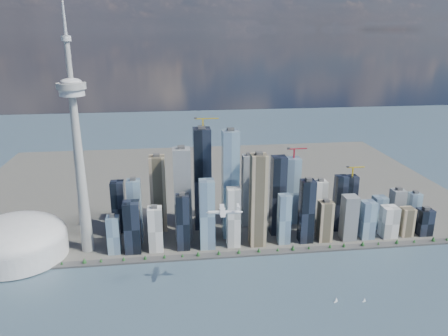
{
  "coord_description": "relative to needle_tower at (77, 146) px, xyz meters",
  "views": [
    {
      "loc": [
        -115.1,
        -568.73,
        458.37
      ],
      "look_at": [
        -9.36,
        260.0,
        193.02
      ],
      "focal_mm": 35.0,
      "sensor_mm": 36.0,
      "label": 1
    }
  ],
  "objects": [
    {
      "name": "ground",
      "position": [
        300.0,
        -310.0,
        -235.84
      ],
      "size": [
        4000.0,
        4000.0,
        0.0
      ],
      "primitive_type": "plane",
      "color": "#314156",
      "rests_on": "ground"
    },
    {
      "name": "seawall",
      "position": [
        300.0,
        -60.0,
        -233.84
      ],
      "size": [
        1100.0,
        22.0,
        4.0
      ],
      "primitive_type": "cube",
      "color": "#383838",
      "rests_on": "ground"
    },
    {
      "name": "land",
      "position": [
        300.0,
        390.0,
        -234.34
      ],
      "size": [
        1400.0,
        900.0,
        3.0
      ],
      "primitive_type": "cube",
      "color": "#4C4C47",
      "rests_on": "ground"
    },
    {
      "name": "shoreline_trees",
      "position": [
        300.0,
        -60.0,
        -227.06
      ],
      "size": [
        960.53,
        7.2,
        8.8
      ],
      "color": "#3F2D1E",
      "rests_on": "seawall"
    },
    {
      "name": "skyscraper_cluster",
      "position": [
        359.62,
        26.82,
        -152.14
      ],
      "size": [
        736.0,
        142.0,
        268.98
      ],
      "color": "black",
      "rests_on": "land"
    },
    {
      "name": "needle_tower",
      "position": [
        0.0,
        0.0,
        0.0
      ],
      "size": [
        56.0,
        56.0,
        550.5
      ],
      "color": "gray",
      "rests_on": "land"
    },
    {
      "name": "dome_stadium",
      "position": [
        -140.0,
        -10.0,
        -196.4
      ],
      "size": [
        200.0,
        200.0,
        86.0
      ],
      "color": "silver",
      "rests_on": "land"
    },
    {
      "name": "airplane",
      "position": [
        272.22,
        -198.64,
        -73.73
      ],
      "size": [
        63.44,
        56.16,
        15.46
      ],
      "rotation": [
        0.0,
        0.0,
        -0.09
      ],
      "color": "white",
      "rests_on": "ground"
    },
    {
      "name": "sailboat_west",
      "position": [
        514.65,
        -252.99,
        -233.0
      ],
      "size": [
        6.4,
        2.78,
        8.85
      ],
      "rotation": [
        0.0,
        0.0,
        0.2
      ],
      "color": "white",
      "rests_on": "ground"
    },
    {
      "name": "sailboat_east",
      "position": [
        464.7,
        -247.85,
        -232.43
      ],
      "size": [
        7.44,
        4.58,
        10.64
      ],
      "rotation": [
        0.0,
        0.0,
        0.42
      ],
      "color": "white",
      "rests_on": "ground"
    }
  ]
}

